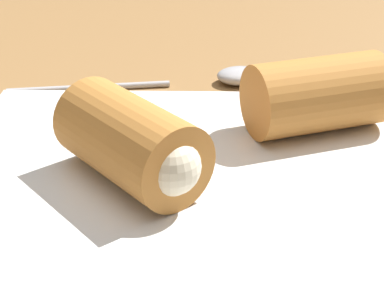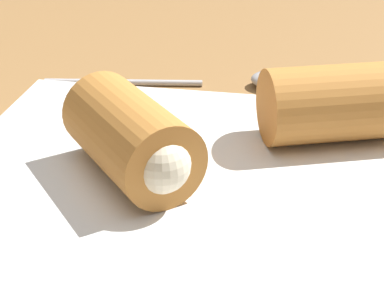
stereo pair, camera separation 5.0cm
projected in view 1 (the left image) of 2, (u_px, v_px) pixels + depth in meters
table_surface at (225, 197)px, 38.70cm from camera, size 180.00×140.00×2.00cm
serving_plate at (192, 185)px, 36.56cm from camera, size 28.09×23.86×1.50cm
roll_front_left at (136, 144)px, 34.31cm from camera, size 9.17×9.57×4.74cm
roll_front_right at (323, 94)px, 40.36cm from camera, size 9.72×7.34×4.74cm
spoon at (212, 78)px, 51.60cm from camera, size 20.36×4.68×1.29cm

